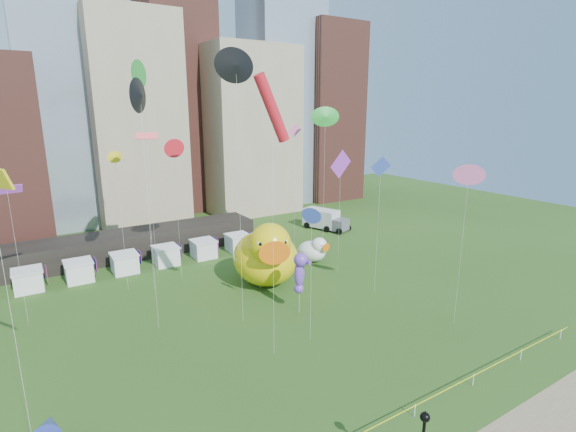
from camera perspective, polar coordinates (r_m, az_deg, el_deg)
skyline at (r=78.47m, az=-21.40°, el=14.75°), size 101.00×23.00×68.00m
pavilion at (r=61.14m, az=-21.93°, el=-3.74°), size 38.00×6.00×3.20m
vendor_tents at (r=56.74m, az=-15.75°, el=-5.10°), size 33.24×2.80×2.40m
big_duck at (r=47.82m, az=-2.84°, el=-5.14°), size 9.61×10.88×7.63m
small_duck at (r=55.61m, az=3.36°, el=-4.49°), size 4.14×4.78×3.38m
seahorse_green at (r=46.59m, az=-3.72°, el=-4.65°), size 1.32×1.65×5.88m
seahorse_purple at (r=41.03m, az=1.58°, el=-7.09°), size 1.75×1.96×6.09m
box_truck at (r=70.56m, az=4.81°, el=-0.43°), size 5.11×7.93×3.17m
kite_0 at (r=50.66m, az=-18.12°, el=9.82°), size 2.40×0.63×16.60m
kite_1 at (r=56.38m, az=0.89°, el=10.49°), size 1.68×0.50×17.29m
kite_2 at (r=37.04m, az=-6.87°, el=19.07°), size 2.80×1.13×23.94m
kite_3 at (r=54.03m, az=4.95°, el=12.87°), size 2.36×1.10×19.37m
kite_5 at (r=34.42m, az=3.16°, el=-0.03°), size 0.57×1.26×11.54m
kite_7 at (r=49.32m, az=6.96°, el=6.63°), size 3.20×0.38×14.68m
kite_8 at (r=31.13m, az=-2.13°, el=13.96°), size 2.86×0.96×21.58m
kite_9 at (r=39.49m, az=22.73°, el=5.00°), size 1.29×1.48×14.65m
kite_10 at (r=37.23m, az=-18.89°, el=14.75°), size 1.72×2.53×21.53m
kite_11 at (r=46.22m, az=-19.24°, el=17.19°), size 1.81×2.46×23.73m
kite_12 at (r=47.37m, az=-21.75°, el=7.08°), size 1.14×0.69×15.00m
kite_13 at (r=44.38m, az=12.11°, el=5.95°), size 1.17×1.73×14.58m
kite_15 at (r=43.27m, az=-33.04°, el=2.80°), size 2.33×0.81×12.92m
kite_16 at (r=48.55m, az=-14.84°, el=8.59°), size 1.89×1.13×16.01m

